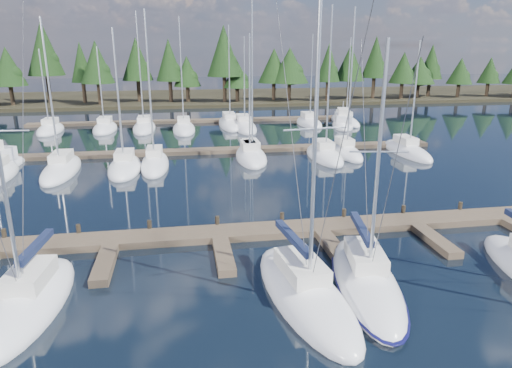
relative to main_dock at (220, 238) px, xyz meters
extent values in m
plane|color=black|center=(0.00, 12.64, -0.20)|extent=(260.00, 260.00, 0.00)
cube|color=black|center=(0.00, 72.64, 0.10)|extent=(220.00, 30.00, 0.60)
cube|color=brown|center=(0.00, 0.64, 0.00)|extent=(44.00, 2.00, 0.40)
cube|color=brown|center=(-6.00, -2.36, 0.00)|extent=(0.90, 4.00, 0.40)
cube|color=brown|center=(0.00, -2.36, 0.00)|extent=(0.90, 4.00, 0.40)
cube|color=brown|center=(6.00, -2.36, 0.00)|extent=(0.90, 4.00, 0.40)
cube|color=brown|center=(12.00, -2.36, 0.00)|extent=(0.90, 4.00, 0.40)
cylinder|color=#2F261A|center=(-12.00, 1.64, 0.25)|extent=(0.26, 0.26, 0.90)
cylinder|color=#2F261A|center=(-8.00, 1.64, 0.25)|extent=(0.26, 0.26, 0.90)
cylinder|color=#2F261A|center=(-4.00, 1.64, 0.25)|extent=(0.26, 0.26, 0.90)
cylinder|color=#2F261A|center=(0.00, 1.64, 0.25)|extent=(0.26, 0.26, 0.90)
cylinder|color=#2F261A|center=(4.00, 1.64, 0.25)|extent=(0.26, 0.26, 0.90)
cylinder|color=#2F261A|center=(8.00, 1.64, 0.25)|extent=(0.26, 0.26, 0.90)
cylinder|color=#2F261A|center=(12.00, 1.64, 0.25)|extent=(0.26, 0.26, 0.90)
cylinder|color=#2F261A|center=(16.00, 1.64, 0.25)|extent=(0.26, 0.26, 0.90)
cube|color=brown|center=(0.00, 22.64, 0.00)|extent=(50.00, 1.80, 0.40)
cube|color=brown|center=(0.00, 42.64, 0.00)|extent=(46.00, 1.80, 0.40)
ellipsoid|color=white|center=(-8.62, -5.66, -0.05)|extent=(3.60, 8.46, 1.90)
cube|color=silver|center=(-8.58, -5.25, 1.15)|extent=(1.78, 2.77, 0.70)
cylinder|color=silver|center=(-8.48, -4.27, 1.90)|extent=(0.50, 3.61, 0.12)
cube|color=#141C38|center=(-8.48, -4.27, 2.05)|extent=(0.71, 3.47, 0.30)
cylinder|color=#3F3F44|center=(-8.44, -3.91, 6.77)|extent=(0.49, 4.36, 12.56)
ellipsoid|color=white|center=(3.16, -6.78, -0.05)|extent=(4.07, 9.73, 1.90)
cube|color=silver|center=(3.11, -6.32, 1.15)|extent=(1.97, 3.20, 0.70)
cylinder|color=silver|center=(3.22, -7.25, 6.87)|extent=(0.18, 0.18, 12.14)
cylinder|color=silver|center=(2.97, -5.19, 1.90)|extent=(0.64, 4.14, 0.12)
cube|color=#141C38|center=(2.97, -5.19, 2.05)|extent=(0.84, 3.98, 0.30)
cylinder|color=silver|center=(3.22, -7.25, 7.48)|extent=(2.61, 0.40, 0.07)
cylinder|color=#3F3F44|center=(3.48, -9.27, 6.72)|extent=(0.54, 4.06, 12.45)
cylinder|color=#3F3F44|center=(2.91, -4.77, 6.72)|extent=(0.66, 5.00, 12.46)
ellipsoid|color=white|center=(6.26, -6.18, -0.05)|extent=(4.27, 9.54, 1.90)
cube|color=silver|center=(6.34, -5.73, 1.15)|extent=(1.99, 3.16, 0.70)
cylinder|color=silver|center=(6.19, -6.63, 5.82)|extent=(0.18, 0.18, 10.04)
cylinder|color=silver|center=(6.53, -4.64, 1.90)|extent=(0.81, 4.01, 0.12)
cube|color=#141C38|center=(6.53, -4.64, 2.05)|extent=(1.00, 3.87, 0.30)
cylinder|color=silver|center=(6.19, -6.63, 6.32)|extent=(2.44, 0.49, 0.07)
cylinder|color=#3F3F44|center=(5.85, -8.58, 5.67)|extent=(0.71, 3.93, 10.35)
cylinder|color=#3F3F44|center=(6.60, -4.23, 5.67)|extent=(0.87, 4.84, 10.35)
ellipsoid|color=#0C0B3B|center=(6.26, -6.18, 0.02)|extent=(4.44, 9.92, 0.18)
ellipsoid|color=white|center=(-12.49, 17.02, -0.05)|extent=(2.76, 9.59, 1.90)
cube|color=silver|center=(-12.49, 17.50, 1.15)|extent=(1.52, 3.07, 0.70)
cylinder|color=silver|center=(-12.49, 16.54, 6.77)|extent=(0.16, 0.16, 11.94)
ellipsoid|color=white|center=(-7.04, 16.87, -0.05)|extent=(2.82, 8.13, 1.90)
cube|color=silver|center=(-7.04, 17.28, 1.15)|extent=(1.55, 2.60, 0.70)
cylinder|color=silver|center=(-7.04, 16.46, 6.37)|extent=(0.16, 0.16, 11.15)
ellipsoid|color=white|center=(-4.45, 17.79, -0.05)|extent=(2.52, 8.86, 1.90)
cube|color=silver|center=(-4.45, 18.23, 1.15)|extent=(1.38, 2.84, 0.70)
cylinder|color=silver|center=(-4.45, 17.34, 7.13)|extent=(0.16, 0.16, 12.66)
ellipsoid|color=white|center=(4.55, 18.91, -0.05)|extent=(2.46, 7.99, 1.90)
cube|color=silver|center=(4.55, 19.31, 1.15)|extent=(1.35, 2.56, 0.70)
cylinder|color=silver|center=(4.55, 18.51, 6.18)|extent=(0.16, 0.16, 10.76)
ellipsoid|color=white|center=(4.89, 19.62, -0.05)|extent=(2.69, 8.52, 1.90)
cube|color=silver|center=(4.89, 20.04, 1.15)|extent=(1.48, 2.73, 0.70)
cylinder|color=silver|center=(4.89, 19.19, 7.86)|extent=(0.16, 0.16, 14.12)
ellipsoid|color=white|center=(12.01, 18.39, -0.05)|extent=(2.81, 8.31, 1.90)
cube|color=silver|center=(12.01, 18.81, 1.15)|extent=(1.55, 2.66, 0.70)
cylinder|color=silver|center=(12.01, 17.98, 7.43)|extent=(0.16, 0.16, 13.27)
ellipsoid|color=white|center=(14.58, 19.43, -0.05)|extent=(2.43, 7.63, 1.90)
cube|color=silver|center=(14.58, 19.82, 1.15)|extent=(1.34, 2.44, 0.70)
cylinder|color=silver|center=(14.58, 19.05, 7.40)|extent=(0.16, 0.16, 13.20)
ellipsoid|color=white|center=(21.09, 18.95, -0.05)|extent=(2.60, 9.35, 1.90)
cube|color=silver|center=(21.09, 19.42, 1.15)|extent=(1.43, 2.99, 0.70)
cylinder|color=silver|center=(21.09, 18.49, 5.90)|extent=(0.16, 0.16, 10.20)
ellipsoid|color=white|center=(-18.63, 37.99, -0.05)|extent=(2.89, 7.79, 1.90)
cube|color=silver|center=(-18.63, 38.38, 1.15)|extent=(1.59, 2.49, 0.70)
cylinder|color=silver|center=(-18.63, 37.60, 5.47)|extent=(0.16, 0.16, 9.35)
ellipsoid|color=white|center=(-11.80, 37.93, -0.05)|extent=(2.92, 8.11, 1.90)
cube|color=silver|center=(-11.80, 38.33, 1.15)|extent=(1.61, 2.59, 0.70)
cylinder|color=silver|center=(-11.80, 37.52, 5.61)|extent=(0.16, 0.16, 9.63)
ellipsoid|color=white|center=(-6.74, 37.74, -0.05)|extent=(2.89, 9.47, 1.90)
cube|color=silver|center=(-6.74, 38.21, 1.15)|extent=(1.59, 3.03, 0.70)
cylinder|color=silver|center=(-6.74, 37.27, 7.70)|extent=(0.16, 0.16, 13.80)
ellipsoid|color=white|center=(-1.55, 35.98, -0.05)|extent=(2.88, 9.07, 1.90)
cube|color=silver|center=(-1.55, 36.44, 1.15)|extent=(1.58, 2.90, 0.70)
cylinder|color=silver|center=(-1.55, 35.53, 7.37)|extent=(0.16, 0.16, 13.15)
ellipsoid|color=white|center=(4.80, 38.96, -0.05)|extent=(2.90, 11.20, 1.90)
cube|color=silver|center=(4.80, 39.52, 1.15)|extent=(1.59, 3.58, 0.70)
cylinder|color=silver|center=(4.80, 38.40, 6.96)|extent=(0.16, 0.16, 12.33)
ellipsoid|color=white|center=(6.51, 36.59, -0.05)|extent=(2.99, 11.02, 1.90)
cube|color=silver|center=(6.51, 37.14, 1.15)|extent=(1.64, 3.53, 0.70)
cylinder|color=silver|center=(6.51, 36.04, 6.21)|extent=(0.16, 0.16, 10.82)
ellipsoid|color=white|center=(15.97, 37.97, -0.05)|extent=(2.99, 8.01, 1.90)
cube|color=silver|center=(15.97, 38.37, 1.15)|extent=(1.64, 2.56, 0.70)
cylinder|color=silver|center=(15.97, 37.57, 6.40)|extent=(0.16, 0.16, 11.21)
ellipsoid|color=white|center=(21.47, 38.50, -0.05)|extent=(2.75, 9.43, 1.90)
cube|color=silver|center=(21.47, 38.97, 1.15)|extent=(1.51, 3.02, 0.70)
cylinder|color=silver|center=(21.47, 38.02, 6.21)|extent=(0.16, 0.16, 10.82)
ellipsoid|color=white|center=(20.14, 35.76, -0.10)|extent=(4.85, 8.68, 1.65)
cube|color=white|center=(20.14, 35.76, 0.99)|extent=(3.20, 4.92, 1.10)
cube|color=silver|center=(20.03, 35.36, 1.90)|extent=(2.23, 3.19, 0.82)
cylinder|color=silver|center=(20.36, 36.56, 2.45)|extent=(0.10, 0.10, 1.47)
cylinder|color=black|center=(-30.97, 62.85, 2.08)|extent=(0.70, 0.70, 3.37)
cone|color=black|center=(-30.97, 62.85, 7.05)|extent=(5.84, 5.84, 6.56)
ellipsoid|color=black|center=(-30.47, 62.85, 5.55)|extent=(3.50, 3.50, 3.50)
cylinder|color=black|center=(-25.53, 65.98, 2.85)|extent=(0.70, 0.70, 4.90)
cone|color=black|center=(-25.53, 65.98, 10.06)|extent=(6.35, 6.35, 9.53)
ellipsoid|color=black|center=(-25.03, 65.98, 7.89)|extent=(3.81, 3.81, 3.81)
cylinder|color=black|center=(-19.24, 65.15, 2.23)|extent=(0.70, 0.70, 3.67)
cone|color=black|center=(-19.24, 65.15, 7.64)|extent=(3.93, 3.93, 7.14)
ellipsoid|color=black|center=(-18.74, 65.15, 6.01)|extent=(2.36, 2.36, 2.36)
cylinder|color=black|center=(-15.95, 61.45, 2.27)|extent=(0.70, 0.70, 3.74)
cone|color=black|center=(-15.95, 61.45, 7.77)|extent=(5.79, 5.79, 7.27)
ellipsoid|color=black|center=(-15.45, 61.45, 6.11)|extent=(3.47, 3.47, 3.47)
cylinder|color=black|center=(-9.40, 65.04, 2.36)|extent=(0.70, 0.70, 3.93)
cone|color=black|center=(-9.40, 65.04, 8.14)|extent=(5.63, 5.63, 7.64)
ellipsoid|color=black|center=(-8.90, 65.04, 6.40)|extent=(3.38, 3.38, 3.38)
cylinder|color=black|center=(-3.53, 63.56, 2.32)|extent=(0.70, 0.70, 3.85)
cone|color=black|center=(-3.53, 63.56, 7.99)|extent=(4.93, 4.93, 7.49)
ellipsoid|color=black|center=(-3.03, 63.56, 6.28)|extent=(2.96, 2.96, 2.96)
cylinder|color=black|center=(-0.37, 63.50, 1.81)|extent=(0.70, 0.70, 2.83)
cone|color=black|center=(-0.37, 63.50, 5.97)|extent=(5.04, 5.04, 5.50)
ellipsoid|color=black|center=(0.13, 63.50, 4.71)|extent=(3.03, 3.03, 3.03)
cylinder|color=black|center=(6.42, 62.12, 2.72)|extent=(0.70, 0.70, 4.65)
cone|color=black|center=(6.42, 62.12, 9.57)|extent=(6.32, 6.32, 9.05)
ellipsoid|color=black|center=(6.92, 62.12, 7.51)|extent=(3.79, 3.79, 3.79)
cylinder|color=black|center=(8.82, 62.42, 1.68)|extent=(0.70, 0.70, 2.56)
cone|color=black|center=(8.82, 62.42, 5.44)|extent=(5.43, 5.43, 4.97)
ellipsoid|color=black|center=(9.32, 62.42, 4.30)|extent=(3.26, 3.26, 3.26)
cylinder|color=black|center=(16.07, 63.63, 2.03)|extent=(0.70, 0.70, 3.28)
cone|color=black|center=(16.07, 63.63, 6.86)|extent=(6.05, 6.05, 6.37)
ellipsoid|color=black|center=(16.57, 63.63, 5.40)|extent=(3.63, 3.63, 3.63)
cylinder|color=black|center=(18.81, 62.26, 2.05)|extent=(0.70, 0.70, 3.32)
cone|color=black|center=(18.81, 62.26, 6.94)|extent=(7.22, 7.22, 6.45)
ellipsoid|color=black|center=(19.31, 62.26, 5.46)|extent=(4.33, 4.33, 4.33)
cylinder|color=black|center=(25.85, 60.59, 2.19)|extent=(0.70, 0.70, 3.59)
cone|color=black|center=(25.85, 60.59, 7.47)|extent=(4.49, 4.49, 6.97)
ellipsoid|color=black|center=(26.35, 60.59, 5.87)|extent=(2.69, 2.69, 2.69)
cylinder|color=black|center=(31.01, 63.09, 2.15)|extent=(0.70, 0.70, 3.50)
cone|color=black|center=(31.01, 63.09, 7.30)|extent=(5.85, 5.85, 6.81)
ellipsoid|color=black|center=(31.51, 63.09, 5.75)|extent=(3.51, 3.51, 3.51)
cylinder|color=black|center=(36.10, 63.00, 2.42)|extent=(0.70, 0.70, 4.05)
cone|color=black|center=(36.10, 63.00, 8.39)|extent=(4.97, 4.97, 7.88)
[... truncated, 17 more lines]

